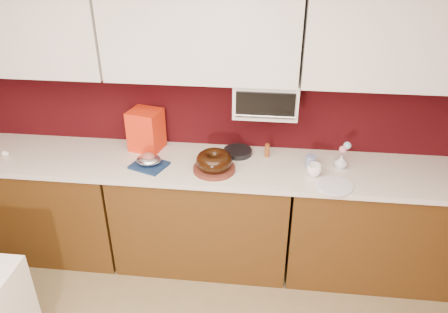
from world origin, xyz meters
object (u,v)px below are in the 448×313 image
Objects in this scene: pandoro_box at (146,130)px; coffee_mug at (314,169)px; foil_ham_nest at (149,160)px; flower_vase at (341,161)px; bundt_cake at (214,161)px; blue_jar at (311,161)px; toaster_oven at (266,97)px.

coffee_mug is at bearing 1.18° from pandoro_box.
foil_ham_nest is 0.31m from pandoro_box.
bundt_cake is at bearing -170.82° from flower_vase.
pandoro_box is at bearing 168.06° from coffee_mug.
coffee_mug is 0.12m from blue_jar.
flower_vase is at bearing 3.99° from blue_jar.
toaster_oven reaches higher than blue_jar.
bundt_cake is 0.91m from flower_vase.
bundt_cake is 0.48m from foil_ham_nest.
foil_ham_nest is 1.17m from blue_jar.
bundt_cake is 0.70m from coffee_mug.
coffee_mug reaches higher than foil_ham_nest.
toaster_oven is at bearing 168.22° from flower_vase.
bundt_cake reaches higher than foil_ham_nest.
coffee_mug reaches higher than blue_jar.
pandoro_box reaches higher than foil_ham_nest.
coffee_mug is at bearing -34.29° from toaster_oven.
toaster_oven reaches higher than coffee_mug.
flower_vase is (1.46, -0.14, -0.10)m from pandoro_box.
toaster_oven is 0.57m from blue_jar.
coffee_mug is at bearing 1.27° from bundt_cake.
flower_vase is at bearing 33.17° from coffee_mug.
foil_ham_nest is 1.76× the size of coffee_mug.
coffee_mug is at bearing -146.83° from flower_vase.
toaster_oven is 1.43× the size of pandoro_box.
toaster_oven is 4.43× the size of coffee_mug.
foil_ham_nest is 1.39m from flower_vase.
blue_jar is (0.69, 0.13, -0.03)m from bundt_cake.
flower_vase is at bearing 9.18° from bundt_cake.
bundt_cake is at bearing -13.56° from pandoro_box.
pandoro_box is at bearing 173.05° from blue_jar.
bundt_cake reaches higher than coffee_mug.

